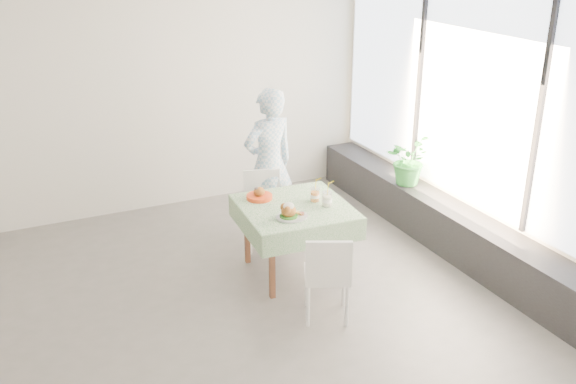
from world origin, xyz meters
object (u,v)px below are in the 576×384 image
cafe_table (295,231)px  main_dish (290,213)px  chair_far (264,224)px  potted_plant (408,159)px  chair_near (327,291)px  diner (269,164)px  juice_cup_orange (315,195)px

cafe_table → main_dish: main_dish is taller
main_dish → chair_far: bearing=82.4°
chair_far → potted_plant: (1.76, -0.15, 0.54)m
chair_near → diner: (0.24, 1.80, 0.59)m
main_dish → diner: bearing=75.7°
cafe_table → main_dish: size_ratio=3.55×
juice_cup_orange → potted_plant: bearing=19.5°
cafe_table → juice_cup_orange: (0.23, 0.02, 0.35)m
chair_near → potted_plant: size_ratio=1.42×
diner → juice_cup_orange: diner is taller
cafe_table → diner: size_ratio=0.65×
diner → main_dish: 1.23m
main_dish → potted_plant: potted_plant is taller
juice_cup_orange → chair_near: bearing=-110.6°
potted_plant → main_dish: bearing=-157.2°
main_dish → potted_plant: bearing=22.8°
chair_near → potted_plant: (1.82, 1.40, 0.54)m
cafe_table → juice_cup_orange: 0.42m
chair_near → cafe_table: bearing=83.5°
chair_far → diner: size_ratio=0.49×
chair_far → diner: diner is taller
cafe_table → diner: diner is taller
chair_far → potted_plant: potted_plant is taller
diner → juice_cup_orange: bearing=86.8°
cafe_table → diner: (0.14, 0.95, 0.39)m
main_dish → potted_plant: 2.05m
chair_far → main_dish: 1.09m
chair_far → diner: bearing=54.8°
chair_near → main_dish: (-0.07, 0.61, 0.54)m
cafe_table → potted_plant: size_ratio=1.88×
chair_far → cafe_table: bearing=-86.7°
diner → cafe_table: bearing=72.7°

